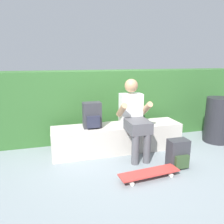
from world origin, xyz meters
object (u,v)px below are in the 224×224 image
object	(u,v)px
bench_main	(117,138)
trash_bin	(218,120)
person_skater	(134,116)
skateboard_near_person	(149,173)
backpack_on_bench	(92,116)
backpack_on_ground	(178,154)

from	to	relation	value
bench_main	trash_bin	size ratio (longest dim) A/B	2.57
trash_bin	person_skater	bearing A→B (deg)	-175.99
person_skater	bench_main	bearing A→B (deg)	132.36
skateboard_near_person	backpack_on_bench	distance (m)	1.23
bench_main	skateboard_near_person	bearing A→B (deg)	-81.85
bench_main	backpack_on_ground	xyz separation A→B (m)	(0.66, -0.77, -0.03)
bench_main	backpack_on_ground	size ratio (longest dim) A/B	5.28
bench_main	person_skater	size ratio (longest dim) A/B	1.78
bench_main	skateboard_near_person	distance (m)	0.97
bench_main	trash_bin	bearing A→B (deg)	-2.99
skateboard_near_person	trash_bin	bearing A→B (deg)	26.08
bench_main	skateboard_near_person	xyz separation A→B (m)	(0.14, -0.95, -0.15)
backpack_on_ground	trash_bin	world-z (taller)	trash_bin
trash_bin	bench_main	bearing A→B (deg)	177.01
bench_main	trash_bin	distance (m)	1.89
backpack_on_ground	backpack_on_bench	bearing A→B (deg)	144.76
bench_main	skateboard_near_person	size ratio (longest dim) A/B	2.59
bench_main	backpack_on_ground	distance (m)	1.01
bench_main	skateboard_near_person	world-z (taller)	bench_main
skateboard_near_person	person_skater	bearing A→B (deg)	85.26
skateboard_near_person	backpack_on_bench	xyz separation A→B (m)	(-0.55, 0.94, 0.56)
backpack_on_ground	trash_bin	size ratio (longest dim) A/B	0.49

